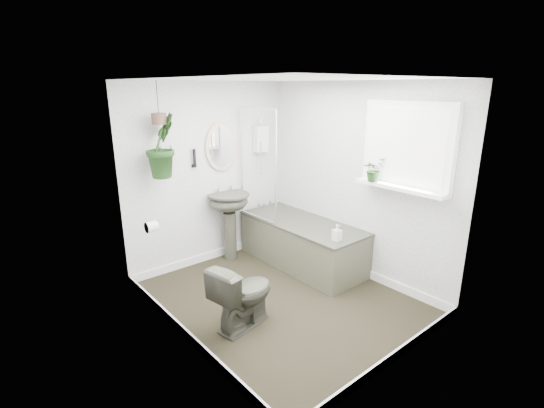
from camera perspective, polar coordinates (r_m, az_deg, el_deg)
floor at (r=4.45m, az=1.28°, el=-13.62°), size 2.30×2.80×0.02m
ceiling at (r=3.84m, az=1.51°, el=17.78°), size 2.30×2.80×0.02m
wall_back at (r=5.11m, az=-9.14°, el=4.19°), size 2.30×0.02×2.30m
wall_front at (r=3.13m, az=18.72°, el=-4.53°), size 2.30×0.02×2.30m
wall_left at (r=3.38m, az=-13.59°, el=-2.57°), size 0.02×2.80×2.30m
wall_right at (r=4.82m, az=11.83°, el=3.29°), size 0.02×2.80×2.30m
skirting at (r=4.42m, az=1.28°, el=-12.95°), size 2.30×2.80×0.10m
bathtub at (r=5.14m, az=4.36°, el=-5.62°), size 0.72×1.72×0.58m
bath_screen at (r=5.00m, az=-2.07°, el=5.65°), size 0.04×0.72×1.40m
shower_box at (r=5.43m, az=-1.62°, el=9.42°), size 0.20×0.10×0.35m
oval_mirror at (r=5.10m, az=-7.32°, el=8.26°), size 0.46×0.03×0.62m
wall_sconce at (r=4.91m, az=-11.16°, el=6.57°), size 0.04×0.04×0.22m
toilet_roll_holder at (r=4.09m, az=-17.05°, el=-3.16°), size 0.11×0.11×0.11m
window_recess at (r=4.28m, az=19.03°, el=7.91°), size 0.08×1.00×0.90m
window_sill at (r=4.30m, az=18.01°, el=2.31°), size 0.18×1.00×0.04m
window_blinds at (r=4.24m, az=18.71°, el=7.87°), size 0.01×0.86×0.76m
toilet at (r=3.86m, az=-4.20°, el=-12.86°), size 0.71×0.48×0.67m
pedestal_sink at (r=5.25m, az=-6.13°, el=-3.23°), size 0.59×0.53×0.91m
sill_plant at (r=4.39m, az=14.54°, el=4.88°), size 0.23×0.20×0.26m
hanging_plant at (r=4.53m, az=-15.75°, el=8.12°), size 0.49×0.49×0.70m
soap_bottle at (r=4.45m, az=9.39°, el=-4.10°), size 0.09×0.10×0.19m
hanging_pot at (r=4.50m, az=-16.04°, el=11.78°), size 0.16×0.16×0.12m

